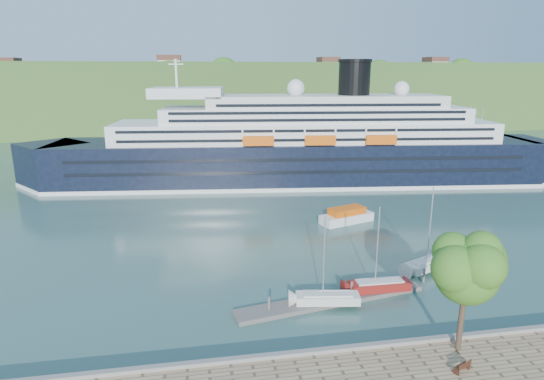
{
  "coord_description": "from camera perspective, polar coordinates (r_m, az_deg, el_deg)",
  "views": [
    {
      "loc": [
        -12.52,
        -28.78,
        21.37
      ],
      "look_at": [
        -2.5,
        30.0,
        5.62
      ],
      "focal_mm": 30.0,
      "sensor_mm": 36.0,
      "label": 1
    }
  ],
  "objects": [
    {
      "name": "sailboat_red",
      "position": [
        45.42,
        13.58,
        -7.72
      ],
      "size": [
        6.67,
        1.9,
        8.6
      ],
      "primitive_type": null,
      "rotation": [
        0.0,
        0.0,
        -0.01
      ],
      "color": "maroon",
      "rests_on": "ground"
    },
    {
      "name": "sailboat_white_far",
      "position": [
        51.85,
        19.5,
        -4.97
      ],
      "size": [
        7.31,
        4.66,
        9.18
      ],
      "primitive_type": null,
      "rotation": [
        0.0,
        0.0,
        0.41
      ],
      "color": "silver",
      "rests_on": "ground"
    },
    {
      "name": "park_bench",
      "position": [
        36.39,
        22.73,
        -19.66
      ],
      "size": [
        1.55,
        1.11,
        0.92
      ],
      "primitive_type": null,
      "rotation": [
        0.0,
        0.0,
        0.41
      ],
      "color": "#4D2716",
      "rests_on": "promenade"
    },
    {
      "name": "tender_launch",
      "position": [
        66.65,
        9.35,
        -3.1
      ],
      "size": [
        8.49,
        5.2,
        2.22
      ],
      "primitive_type": null,
      "rotation": [
        0.0,
        0.0,
        0.33
      ],
      "color": "#E6590D",
      "rests_on": "ground"
    },
    {
      "name": "quay_coping",
      "position": [
        37.18,
        12.35,
        -18.53
      ],
      "size": [
        220.0,
        0.5,
        0.3
      ],
      "primitive_type": "cube",
      "color": "slate",
      "rests_on": "promenade"
    },
    {
      "name": "floating_pontoon",
      "position": [
        44.86,
        7.51,
        -13.48
      ],
      "size": [
        19.19,
        5.88,
        0.42
      ],
      "primitive_type": null,
      "rotation": [
        0.0,
        0.0,
        0.19
      ],
      "color": "slate",
      "rests_on": "ground"
    },
    {
      "name": "ground",
      "position": [
        37.97,
        12.13,
        -19.83
      ],
      "size": [
        400.0,
        400.0,
        0.0
      ],
      "primitive_type": "plane",
      "color": "#2D5148",
      "rests_on": "ground"
    },
    {
      "name": "sailboat_white_near",
      "position": [
        42.2,
        7.13,
        -9.34
      ],
      "size": [
        6.7,
        2.79,
        8.4
      ],
      "primitive_type": null,
      "rotation": [
        0.0,
        0.0,
        -0.16
      ],
      "color": "silver",
      "rests_on": "ground"
    },
    {
      "name": "promenade_tree",
      "position": [
        36.54,
        23.05,
        -11.22
      ],
      "size": [
        6.13,
        6.13,
        10.15
      ],
      "primitive_type": null,
      "color": "#2D6219",
      "rests_on": "promenade"
    },
    {
      "name": "far_hillside",
      "position": [
        174.48,
        -5.66,
        11.65
      ],
      "size": [
        400.0,
        50.0,
        24.0
      ],
      "primitive_type": "cube",
      "color": "#2C5421",
      "rests_on": "ground"
    },
    {
      "name": "cruise_ship",
      "position": [
        87.41,
        2.96,
        8.44
      ],
      "size": [
        105.41,
        26.18,
        23.44
      ],
      "primitive_type": null,
      "rotation": [
        0.0,
        0.0,
        -0.11
      ],
      "color": "black",
      "rests_on": "ground"
    }
  ]
}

